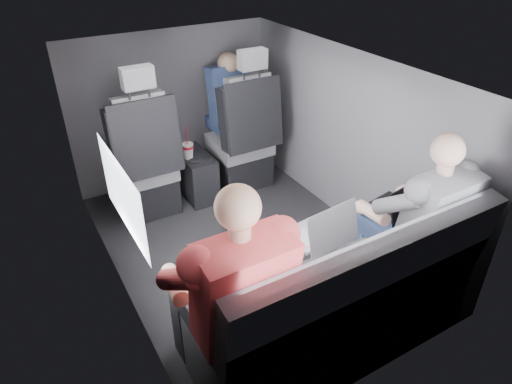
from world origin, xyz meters
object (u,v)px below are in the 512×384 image
front_seat_left (144,169)px  laptop_silver (321,231)px  front_seat_right (243,144)px  passenger_rear_left (230,293)px  passenger_rear_right (414,221)px  passenger_front_right (229,98)px  center_console (195,175)px  soda_cup (188,150)px  rear_bench (340,309)px  laptop_white (224,269)px  laptop_black (395,205)px

front_seat_left → laptop_silver: bearing=-72.7°
front_seat_right → passenger_rear_left: 2.11m
passenger_rear_right → passenger_front_right: passenger_rear_right is taller
front_seat_left → center_console: front_seat_left is taller
soda_cup → front_seat_right: bearing=0.1°
center_console → passenger_front_right: size_ratio=0.68×
rear_bench → passenger_rear_left: bearing=171.2°
center_console → passenger_front_right: passenger_front_right is taller
laptop_white → passenger_rear_left: passenger_rear_left is taller
passenger_rear_left → passenger_rear_right: (1.20, 0.00, -0.02)m
front_seat_right → rear_bench: front_seat_right is taller
front_seat_right → rear_bench: size_ratio=0.79×
laptop_silver → passenger_front_right: (0.41, 1.88, 0.11)m
front_seat_left → passenger_rear_right: (1.04, -1.81, 0.22)m
front_seat_left → center_console: (0.45, 0.04, -0.20)m
front_seat_left → passenger_rear_left: 1.83m
laptop_black → passenger_rear_left: bearing=-172.0°
rear_bench → laptop_black: bearing=23.7°
front_seat_left → front_seat_right: bearing=0.0°
passenger_rear_left → passenger_rear_right: bearing=0.0°
laptop_black → passenger_rear_left: size_ratio=0.26×
passenger_rear_right → laptop_black: bearing=84.6°
front_seat_right → front_seat_left: bearing=180.0°
front_seat_right → laptop_silver: (-0.39, -1.62, 0.23)m
soda_cup → front_seat_left: bearing=179.9°
laptop_white → passenger_front_right: passenger_front_right is taller
soda_cup → passenger_front_right: size_ratio=0.40×
rear_bench → laptop_silver: (0.06, 0.28, 0.33)m
passenger_rear_left → passenger_front_right: bearing=62.5°
laptop_black → passenger_rear_right: bearing=-95.4°
front_seat_left → passenger_rear_right: size_ratio=1.05×
front_seat_right → laptop_black: (0.15, -1.64, 0.23)m
front_seat_left → laptop_black: front_seat_left is taller
center_console → soda_cup: 0.28m
front_seat_left → passenger_rear_left: size_ratio=1.00×
soda_cup → passenger_front_right: 0.65m
front_seat_right → soda_cup: 0.52m
front_seat_left → passenger_rear_left: passenger_rear_left is taller
front_seat_left → laptop_black: (1.05, -1.64, 0.23)m
passenger_rear_left → passenger_front_right: passenger_rear_left is taller
laptop_white → laptop_black: (1.16, 0.00, -0.01)m
front_seat_right → laptop_silver: bearing=-103.6°
soda_cup → laptop_silver: (0.12, -1.62, 0.16)m
center_console → laptop_black: bearing=-70.2°
passenger_rear_right → laptop_silver: bearing=161.1°
center_console → laptop_white: (-0.56, -1.68, 0.43)m
front_seat_left → laptop_black: 1.96m
center_console → passenger_front_right: (0.46, 0.22, 0.54)m
front_seat_left → passenger_rear_left: bearing=-95.2°
laptop_white → laptop_black: 1.16m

